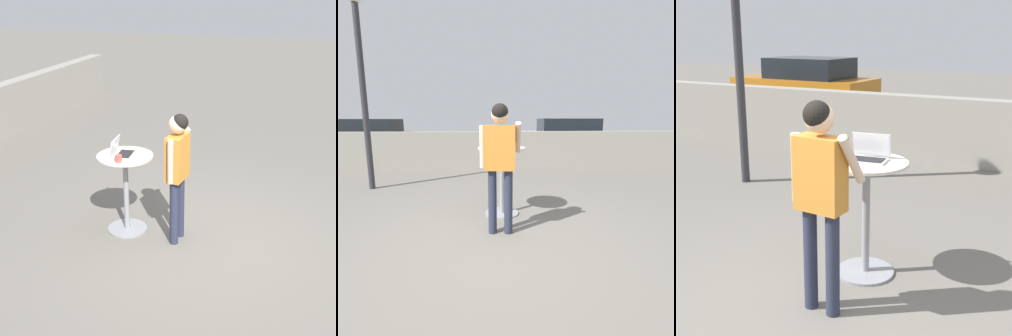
% 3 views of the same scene
% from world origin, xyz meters
% --- Properties ---
extents(ground_plane, '(50.00, 50.00, 0.00)m').
position_xyz_m(ground_plane, '(0.00, 0.00, 0.00)').
color(ground_plane, slate).
extents(pavement_kerb, '(15.93, 0.35, 1.12)m').
position_xyz_m(pavement_kerb, '(0.00, 5.25, 0.56)').
color(pavement_kerb, gray).
rests_on(pavement_kerb, ground_plane).
extents(cafe_table, '(0.73, 0.73, 1.07)m').
position_xyz_m(cafe_table, '(0.12, 1.14, 0.66)').
color(cafe_table, gray).
rests_on(cafe_table, ground_plane).
extents(laptop, '(0.37, 0.30, 0.22)m').
position_xyz_m(laptop, '(0.12, 1.19, 1.12)').
color(laptop, silver).
rests_on(laptop, cafe_table).
extents(coffee_mug, '(0.12, 0.09, 0.09)m').
position_xyz_m(coffee_mug, '(-0.12, 1.13, 1.11)').
color(coffee_mug, '#C14C42').
rests_on(coffee_mug, cafe_table).
extents(standing_person, '(0.54, 0.35, 1.69)m').
position_xyz_m(standing_person, '(0.06, 0.43, 1.07)').
color(standing_person, '#282D42').
rests_on(standing_person, ground_plane).
extents(parked_car_near_street, '(4.07, 2.09, 1.50)m').
position_xyz_m(parked_car_near_street, '(-5.23, 9.00, 0.76)').
color(parked_car_near_street, '#B76B19').
rests_on(parked_car_near_street, ground_plane).
extents(parked_car_further_down, '(4.36, 2.04, 1.52)m').
position_xyz_m(parked_car_further_down, '(3.19, 8.30, 0.78)').
color(parked_car_further_down, silver).
rests_on(parked_car_further_down, ground_plane).
extents(street_lamp, '(0.32, 0.32, 4.02)m').
position_xyz_m(street_lamp, '(-2.62, 2.89, 2.62)').
color(street_lamp, '#2D2D33').
rests_on(street_lamp, ground_plane).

